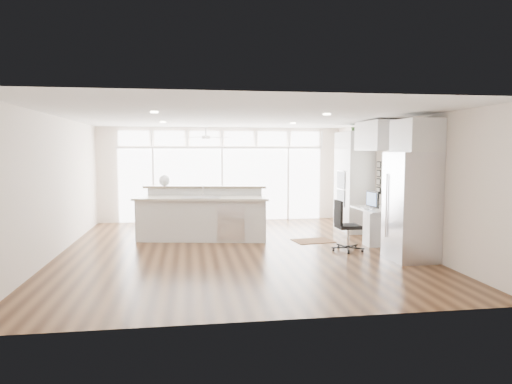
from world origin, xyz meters
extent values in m
cube|color=#3B2212|center=(0.00, 0.00, -0.01)|extent=(7.00, 8.00, 0.02)
cube|color=silver|center=(0.00, 0.00, 2.70)|extent=(7.00, 8.00, 0.02)
cube|color=silver|center=(0.00, 4.00, 1.35)|extent=(7.00, 0.04, 2.70)
cube|color=silver|center=(0.00, -4.00, 1.35)|extent=(7.00, 0.04, 2.70)
cube|color=silver|center=(-3.50, 0.00, 1.35)|extent=(0.04, 8.00, 2.70)
cube|color=silver|center=(3.50, 0.00, 1.35)|extent=(0.04, 8.00, 2.70)
cube|color=white|center=(0.00, 3.94, 1.05)|extent=(5.80, 0.06, 2.08)
cube|color=white|center=(0.00, 3.94, 2.38)|extent=(5.90, 0.06, 0.40)
cube|color=white|center=(3.46, 0.30, 1.55)|extent=(0.04, 0.85, 0.85)
cube|color=white|center=(-0.50, 2.80, 2.48)|extent=(1.16, 1.16, 0.32)
cube|color=silver|center=(0.00, 0.20, 2.68)|extent=(3.40, 3.00, 0.02)
cube|color=silver|center=(3.17, 1.80, 1.25)|extent=(0.64, 1.20, 2.50)
cube|color=silver|center=(3.13, 0.30, 0.38)|extent=(0.72, 1.30, 0.76)
cube|color=silver|center=(3.17, 0.30, 2.35)|extent=(0.64, 1.30, 0.64)
cube|color=silver|center=(3.11, -1.35, 1.00)|extent=(0.76, 0.90, 2.00)
cube|color=silver|center=(3.17, -1.35, 2.30)|extent=(0.64, 0.90, 0.60)
cube|color=black|center=(3.46, 0.92, 1.40)|extent=(0.06, 0.22, 0.80)
cube|color=silver|center=(-0.66, 1.15, 0.60)|extent=(3.18, 1.65, 1.20)
cube|color=#3E2313|center=(1.80, 0.62, 0.01)|extent=(0.95, 0.75, 0.01)
cube|color=black|center=(2.22, -0.47, 0.51)|extent=(0.54, 0.50, 1.02)
sphere|color=white|center=(-1.52, 1.71, 1.33)|extent=(0.28, 0.28, 0.26)
cube|color=black|center=(3.05, 0.30, 0.96)|extent=(0.14, 0.49, 0.41)
cube|color=silver|center=(2.88, 0.30, 0.77)|extent=(0.16, 0.34, 0.02)
imported|color=#2E5825|center=(3.17, 1.80, 2.61)|extent=(0.28, 0.31, 0.22)
camera|label=1|loc=(-0.97, -9.20, 2.02)|focal=32.00mm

